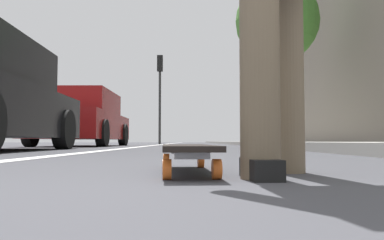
{
  "coord_description": "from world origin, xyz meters",
  "views": [
    {
      "loc": [
        -0.4,
        -0.03,
        0.13
      ],
      "look_at": [
        9.19,
        -0.02,
        0.65
      ],
      "focal_mm": 36.9,
      "sensor_mm": 36.0,
      "label": 1
    }
  ],
  "objects_px": {
    "parked_car_mid": "(83,120)",
    "street_tree_mid": "(277,23)",
    "skateboard": "(187,150)",
    "traffic_light": "(160,83)"
  },
  "relations": [
    {
      "from": "parked_car_mid",
      "to": "street_tree_mid",
      "type": "xyz_separation_m",
      "value": [
        1.44,
        -5.71,
        3.17
      ]
    },
    {
      "from": "skateboard",
      "to": "traffic_light",
      "type": "height_order",
      "value": "traffic_light"
    },
    {
      "from": "parked_car_mid",
      "to": "traffic_light",
      "type": "relative_size",
      "value": 1.01
    },
    {
      "from": "traffic_light",
      "to": "street_tree_mid",
      "type": "bearing_deg",
      "value": -149.57
    },
    {
      "from": "parked_car_mid",
      "to": "street_tree_mid",
      "type": "distance_m",
      "value": 6.69
    },
    {
      "from": "skateboard",
      "to": "traffic_light",
      "type": "xyz_separation_m",
      "value": [
        17.97,
        1.6,
        2.97
      ]
    },
    {
      "from": "parked_car_mid",
      "to": "traffic_light",
      "type": "bearing_deg",
      "value": -9.1
    },
    {
      "from": "parked_car_mid",
      "to": "traffic_light",
      "type": "xyz_separation_m",
      "value": [
        8.77,
        -1.41,
        2.34
      ]
    },
    {
      "from": "parked_car_mid",
      "to": "street_tree_mid",
      "type": "bearing_deg",
      "value": -75.88
    },
    {
      "from": "skateboard",
      "to": "street_tree_mid",
      "type": "xyz_separation_m",
      "value": [
        10.64,
        -2.71,
        3.79
      ]
    }
  ]
}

